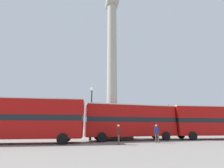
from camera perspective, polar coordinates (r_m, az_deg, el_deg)
The scene contains 9 objects.
ground_plane at distance 22.06m, azimuth 0.00°, elevation -20.00°, with size 200.00×200.00×0.00m, color gray.
monument_column at distance 23.18m, azimuth 0.00°, elevation 2.63°, with size 4.64×4.64×24.22m.
bus_a at distance 24.67m, azimuth 33.33°, elevation -11.61°, with size 10.71×3.54×4.21m.
bus_b at distance 17.69m, azimuth -30.24°, elevation -11.21°, with size 11.64×3.46×4.33m.
bus_c at distance 19.16m, azimuth 7.29°, elevation -13.59°, with size 11.20×3.16×4.18m.
equestrian_statue at distance 31.25m, azimuth 21.40°, elevation -14.60°, with size 3.52×3.18×5.69m.
street_lamp at distance 19.63m, azimuth -7.92°, elevation -9.58°, with size 0.42×0.42×6.61m.
pedestrian_near_lamp at distance 16.82m, azimuth 16.67°, elevation -17.15°, with size 0.48×0.46×1.81m.
pedestrian_by_plinth at distance 14.64m, azimuth 2.55°, elevation -18.17°, with size 0.27×0.49×1.78m.
Camera 1 is at (-4.55, -21.53, 1.64)m, focal length 24.00 mm.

